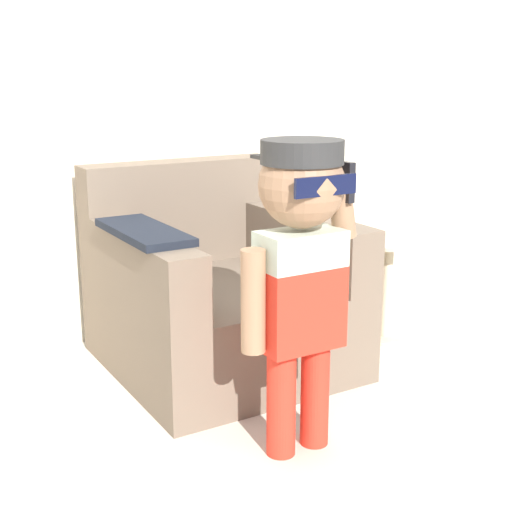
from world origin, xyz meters
TOP-DOWN VIEW (x-y plane):
  - ground_plane at (0.00, 0.00)m, footprint 10.00×10.00m
  - wall_back at (0.00, 0.81)m, footprint 10.00×0.05m
  - armchair at (-0.01, 0.25)m, footprint 0.96×1.00m
  - person_child at (-0.14, -0.57)m, footprint 0.43×0.32m
  - side_table at (0.80, 0.07)m, footprint 0.31×0.31m

SIDE VIEW (x-z plane):
  - ground_plane at x=0.00m, z-range 0.00..0.00m
  - side_table at x=0.80m, z-range 0.05..0.54m
  - armchair at x=-0.01m, z-range -0.13..0.74m
  - person_child at x=-0.14m, z-range 0.18..1.23m
  - wall_back at x=0.00m, z-range 0.00..2.60m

